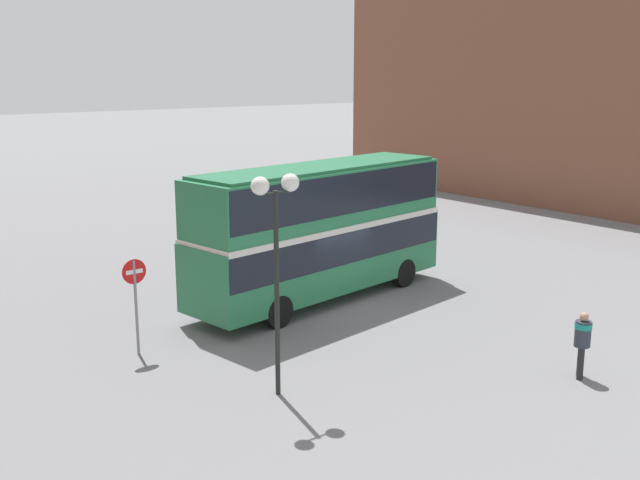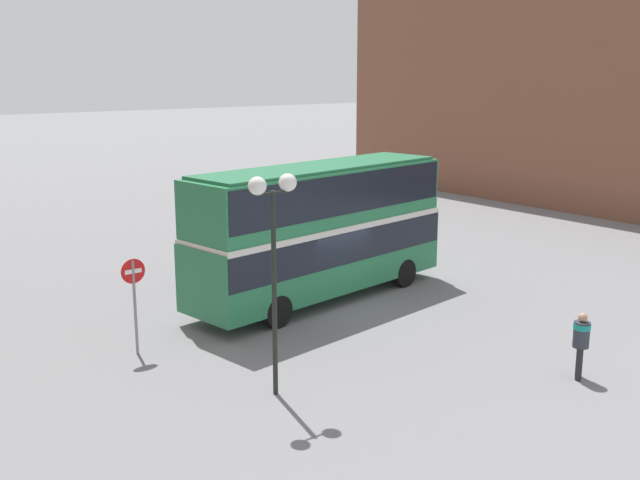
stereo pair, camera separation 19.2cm
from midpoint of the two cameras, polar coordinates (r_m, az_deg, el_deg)
ground_plane at (r=25.35m, az=0.83°, el=-4.88°), size 240.00×240.00×0.00m
building_row_right at (r=47.78m, az=22.55°, el=11.26°), size 11.87×36.20×14.37m
double_decker_bus at (r=25.23m, az=-0.22°, el=1.26°), size 10.31×3.87×4.62m
pedestrian_foreground at (r=20.23m, az=19.11°, el=-7.06°), size 0.60×0.60×1.76m
parked_car_kerb_far at (r=34.18m, az=-5.36°, el=1.05°), size 4.27×2.08×1.51m
street_lamp_twin_globe at (r=17.31m, az=-3.70°, el=1.55°), size 1.27×0.43×5.38m
no_entry_sign at (r=21.07m, az=-14.16°, el=-3.72°), size 0.69×0.08×2.72m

